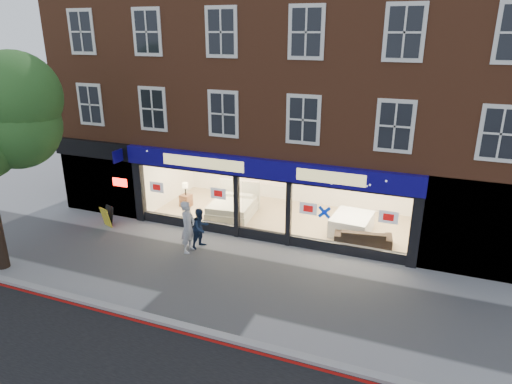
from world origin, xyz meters
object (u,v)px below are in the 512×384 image
Objects in this scene: pedestrian_blue at (201,228)px; mattress_stack at (352,224)px; sofa at (363,237)px; a_board at (107,216)px; display_bed at (233,207)px; pedestrian_grey at (188,227)px.

mattress_stack is at bearing -38.97° from pedestrian_blue.
a_board is at bearing 1.99° from sofa.
display_bed is 5.23m from a_board.
display_bed is 2.79× the size of a_board.
a_board is (-10.11, -1.94, 0.02)m from sofa.
sofa is at bearing 31.58° from a_board.
display_bed reaches higher than sofa.
a_board is 4.35m from pedestrian_grey.
pedestrian_blue is at bearing -93.77° from display_bed.
pedestrian_grey is at bearing 15.84° from sofa.
sofa is 10.29m from a_board.
a_board reaches higher than sofa.
display_bed reaches higher than a_board.
sofa is (0.60, -0.93, -0.05)m from mattress_stack.
pedestrian_grey is 1.28× the size of pedestrian_blue.
mattress_stack is (5.11, 0.04, 0.01)m from display_bed.
pedestrian_grey is at bearing 10.62° from a_board.
pedestrian_grey is at bearing -97.92° from display_bed.
pedestrian_grey reaches higher than a_board.
pedestrian_grey is 0.59m from pedestrian_blue.
sofa is 1.08× the size of pedestrian_grey.
sofa is at bearing -57.26° from mattress_stack.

